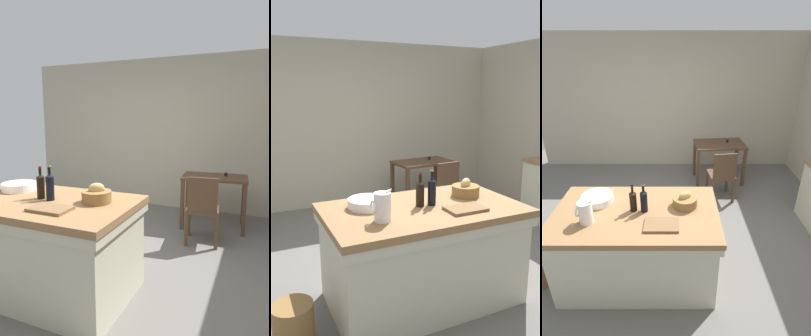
# 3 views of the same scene
# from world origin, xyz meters

# --- Properties ---
(ground_plane) EXTENTS (6.76, 6.76, 0.00)m
(ground_plane) POSITION_xyz_m (0.00, 0.00, 0.00)
(ground_plane) COLOR #66635E
(wall_back) EXTENTS (5.32, 0.12, 2.60)m
(wall_back) POSITION_xyz_m (0.00, 2.60, 1.30)
(wall_back) COLOR #B2AA93
(wall_back) RESTS_ON ground
(island_table) EXTENTS (1.68, 0.99, 0.87)m
(island_table) POSITION_xyz_m (-0.26, -0.45, 0.47)
(island_table) COLOR olive
(island_table) RESTS_ON ground
(writing_desk) EXTENTS (0.94, 0.62, 0.81)m
(writing_desk) POSITION_xyz_m (0.94, 1.81, 0.63)
(writing_desk) COLOR #513826
(writing_desk) RESTS_ON ground
(wooden_chair) EXTENTS (0.45, 0.45, 0.88)m
(wooden_chair) POSITION_xyz_m (0.89, 1.13, 0.48)
(wooden_chair) COLOR #513826
(wooden_chair) RESTS_ON ground
(pitcher) EXTENTS (0.17, 0.13, 0.27)m
(pitcher) POSITION_xyz_m (-0.70, -0.63, 0.98)
(pitcher) COLOR white
(pitcher) RESTS_ON island_table
(wash_bowl) EXTENTS (0.34, 0.34, 0.08)m
(wash_bowl) POSITION_xyz_m (-0.70, -0.27, 0.91)
(wash_bowl) COLOR white
(wash_bowl) RESTS_ON island_table
(bread_basket) EXTENTS (0.26, 0.26, 0.17)m
(bread_basket) POSITION_xyz_m (0.24, -0.35, 0.93)
(bread_basket) COLOR olive
(bread_basket) RESTS_ON island_table
(cutting_board) EXTENTS (0.33, 0.22, 0.02)m
(cutting_board) POSITION_xyz_m (0.01, -0.68, 0.88)
(cutting_board) COLOR brown
(cutting_board) RESTS_ON island_table
(wine_bottle_dark) EXTENTS (0.07, 0.07, 0.31)m
(wine_bottle_dark) POSITION_xyz_m (-0.18, -0.44, 0.99)
(wine_bottle_dark) COLOR black
(wine_bottle_dark) RESTS_ON island_table
(wine_bottle_amber) EXTENTS (0.07, 0.07, 0.29)m
(wine_bottle_amber) POSITION_xyz_m (-0.28, -0.43, 0.99)
(wine_bottle_amber) COLOR black
(wine_bottle_amber) RESTS_ON island_table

